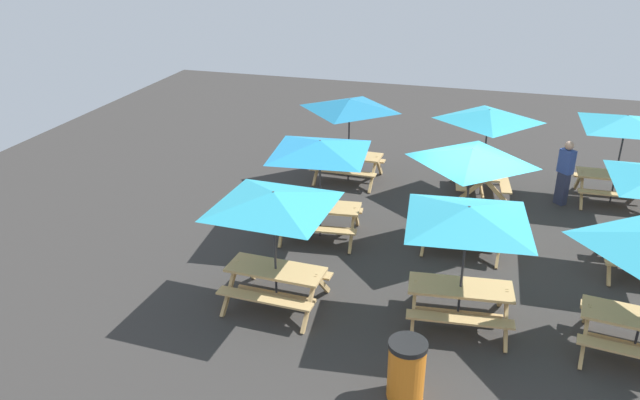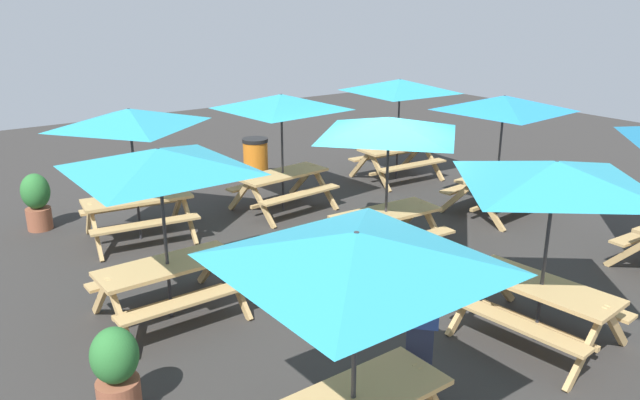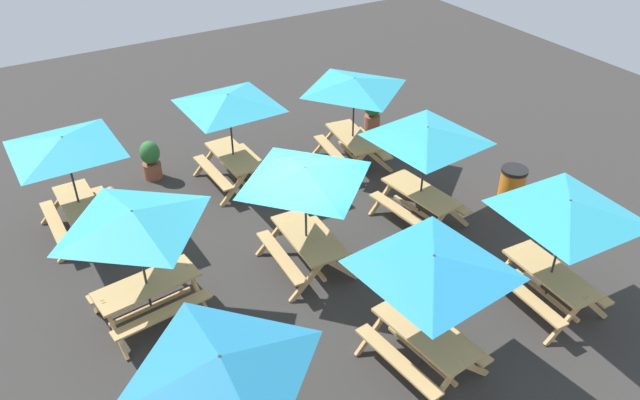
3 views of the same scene
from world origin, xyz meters
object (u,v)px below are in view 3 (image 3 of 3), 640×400
object	(u,v)px
picnic_table_2	(432,272)
picnic_table_8	(567,216)
picnic_table_7	(354,90)
person_standing	(116,221)
picnic_table_6	(135,226)
potted_plant_0	(373,110)
trash_bin_orange	(511,188)
picnic_table_0	(222,374)
picnic_table_3	(305,182)
picnic_table_4	(426,140)
picnic_table_1	(65,151)
potted_plant_1	(151,159)
picnic_table_5	(229,107)

from	to	relation	value
picnic_table_2	picnic_table_8	size ratio (longest dim) A/B	1.00
picnic_table_7	person_standing	world-z (taller)	picnic_table_7
picnic_table_6	potted_plant_0	distance (m)	8.81
picnic_table_2	picnic_table_7	world-z (taller)	same
picnic_table_6	trash_bin_orange	size ratio (longest dim) A/B	2.38
picnic_table_0	trash_bin_orange	bearing A→B (deg)	111.40
picnic_table_3	picnic_table_4	xyz separation A→B (m)	(-0.13, 2.91, 0.00)
picnic_table_7	picnic_table_4	bearing A→B (deg)	4.81
picnic_table_4	picnic_table_8	distance (m)	3.33
picnic_table_6	picnic_table_8	distance (m)	7.18
picnic_table_6	trash_bin_orange	bearing A→B (deg)	-11.34
picnic_table_3	picnic_table_6	world-z (taller)	same
picnic_table_0	person_standing	size ratio (longest dim) A/B	1.40
picnic_table_7	picnic_table_6	bearing A→B (deg)	-58.12
trash_bin_orange	picnic_table_3	bearing A→B (deg)	-95.27
trash_bin_orange	picnic_table_1	bearing A→B (deg)	-114.53
picnic_table_7	potted_plant_1	xyz separation A→B (m)	(-1.88, -4.58, -1.48)
picnic_table_4	picnic_table_5	distance (m)	4.51
picnic_table_1	potted_plant_1	distance (m)	2.86
picnic_table_5	trash_bin_orange	size ratio (longest dim) A/B	2.89
picnic_table_1	picnic_table_4	bearing A→B (deg)	61.42
trash_bin_orange	potted_plant_1	distance (m)	8.48
picnic_table_8	picnic_table_0	bearing A→B (deg)	-85.69
picnic_table_4	picnic_table_6	distance (m)	6.00
picnic_table_2	picnic_table_4	bearing A→B (deg)	136.60
picnic_table_7	picnic_table_8	xyz separation A→B (m)	(6.18, 0.21, 0.00)
picnic_table_5	potted_plant_0	world-z (taller)	picnic_table_5
picnic_table_8	potted_plant_0	distance (m)	7.76
picnic_table_5	picnic_table_7	xyz separation A→B (m)	(0.65, 2.94, 0.00)
picnic_table_1	person_standing	world-z (taller)	picnic_table_1
picnic_table_2	picnic_table_6	world-z (taller)	same
picnic_table_0	picnic_table_1	world-z (taller)	same
picnic_table_2	picnic_table_3	world-z (taller)	same
picnic_table_5	picnic_table_0	bearing A→B (deg)	-25.83
picnic_table_0	picnic_table_3	xyz separation A→B (m)	(-3.37, 3.08, 0.00)
picnic_table_4	potted_plant_0	size ratio (longest dim) A/B	2.69
picnic_table_5	potted_plant_1	distance (m)	2.53
person_standing	picnic_table_7	bearing A→B (deg)	-37.18
picnic_table_0	picnic_table_6	bearing A→B (deg)	-178.17
picnic_table_2	picnic_table_5	distance (m)	6.83
picnic_table_1	picnic_table_7	bearing A→B (deg)	84.87
potted_plant_1	picnic_table_0	bearing A→B (deg)	-10.56
picnic_table_0	potted_plant_0	size ratio (longest dim) A/B	2.23
picnic_table_8	picnic_table_7	bearing A→B (deg)	-175.50
picnic_table_5	picnic_table_7	world-z (taller)	same
picnic_table_4	trash_bin_orange	distance (m)	2.67
picnic_table_6	person_standing	world-z (taller)	picnic_table_6
picnic_table_6	person_standing	bearing A→B (deg)	82.25
person_standing	potted_plant_1	bearing A→B (deg)	16.02
picnic_table_6	potted_plant_0	xyz separation A→B (m)	(-4.12, 7.65, -1.43)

